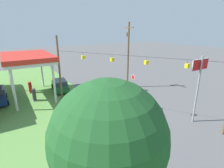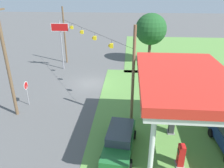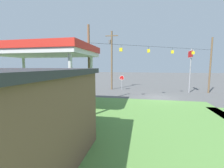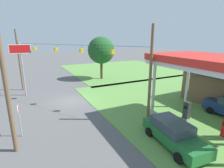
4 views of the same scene
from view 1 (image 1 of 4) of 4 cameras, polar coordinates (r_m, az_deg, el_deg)
The scene contains 10 objects.
ground_plane at distance 19.90m, azimuth 4.90°, elevation -9.56°, with size 160.00×160.00×0.00m, color #565656.
gas_station_canopy at distance 25.52m, azimuth -25.94°, elevation 7.50°, with size 9.10×5.83×5.88m.
fuel_pump_near at distance 24.92m, azimuth -24.05°, elevation -3.41°, with size 0.71×0.56×1.63m.
fuel_pump_far at distance 28.26m, azimuth -25.13°, elevation -1.14°, with size 0.71×0.56×1.63m.
car_at_pumps_front at distance 27.73m, azimuth -16.62°, elevation -0.25°, with size 5.23×2.48×1.71m.
stop_sign_roadside at distance 26.40m, azimuth 6.86°, elevation 1.58°, with size 0.80×0.08×2.50m.
stop_sign_overhead at distance 18.45m, azimuth 26.55°, elevation 2.47°, with size 0.22×2.40×6.72m.
utility_pole_main at distance 27.27m, azimuth 5.25°, elevation 10.26°, with size 2.20×0.44×10.01m.
signal_span_gantry at distance 18.28m, azimuth 5.30°, elevation 3.20°, with size 15.77×10.24×8.30m.
tree_west_verge at distance 7.10m, azimuth -1.17°, elevation -17.07°, with size 4.65×4.65×7.40m.
Camera 1 is at (-14.10, 10.69, 9.11)m, focal length 28.00 mm.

